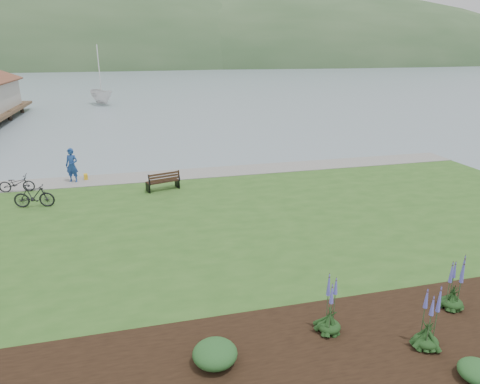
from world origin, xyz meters
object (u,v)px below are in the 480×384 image
at_px(person, 72,163).
at_px(sailboat, 103,105).
at_px(bicycle_a, 17,183).
at_px(park_bench, 163,181).

distance_m(person, sailboat, 38.94).
xyz_separation_m(bicycle_a, sailboat, (2.38, 40.00, -0.86)).
distance_m(park_bench, person, 5.53).
xyz_separation_m(park_bench, sailboat, (-5.06, 41.61, -0.92)).
xyz_separation_m(park_bench, bicycle_a, (-7.44, 1.62, -0.06)).
bearing_deg(person, bicycle_a, -135.03).
distance_m(bicycle_a, sailboat, 40.07).
relative_size(park_bench, sailboat, 0.07).
bearing_deg(bicycle_a, person, -62.89).
relative_size(park_bench, bicycle_a, 1.03).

